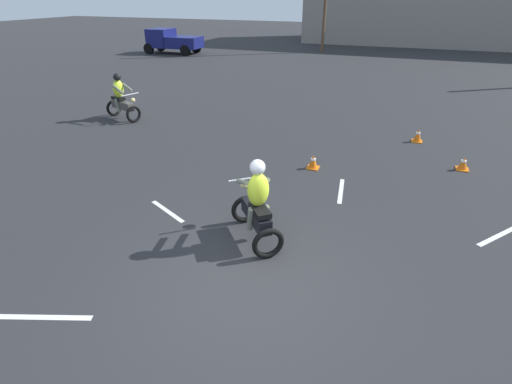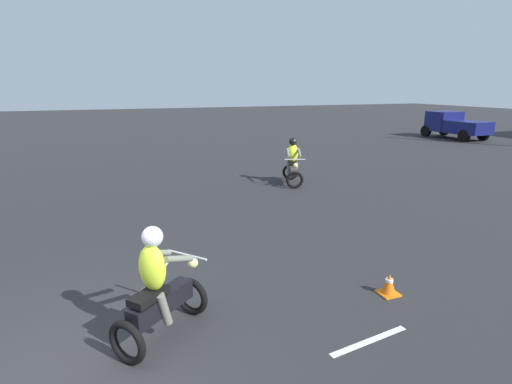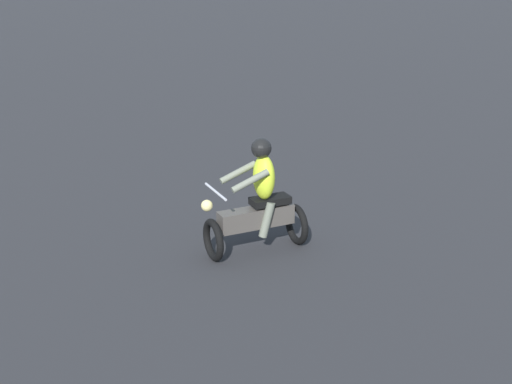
{
  "view_description": "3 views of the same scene",
  "coord_description": "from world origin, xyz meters",
  "px_view_note": "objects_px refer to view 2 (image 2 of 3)",
  "views": [
    {
      "loc": [
        1.96,
        -4.61,
        4.26
      ],
      "look_at": [
        -0.37,
        1.4,
        1.0
      ],
      "focal_mm": 28.0,
      "sensor_mm": 36.0,
      "label": 1
    },
    {
      "loc": [
        4.68,
        0.84,
        3.41
      ],
      "look_at": [
        -4.09,
        4.25,
        0.9
      ],
      "focal_mm": 28.0,
      "sensor_mm": 36.0,
      "label": 2
    },
    {
      "loc": [
        -1.3,
        13.61,
        4.28
      ],
      "look_at": [
        -7.82,
        7.09,
        0.9
      ],
      "focal_mm": 50.0,
      "sensor_mm": 36.0,
      "label": 3
    }
  ],
  "objects_px": {
    "motorcycle_rider_foreground": "(159,291)",
    "motorcycle_rider_background": "(293,164)",
    "pickup_truck": "(454,124)",
    "traffic_cone_mid_center": "(389,284)"
  },
  "relations": [
    {
      "from": "motorcycle_rider_foreground",
      "to": "motorcycle_rider_background",
      "type": "height_order",
      "value": "same"
    },
    {
      "from": "pickup_truck",
      "to": "traffic_cone_mid_center",
      "type": "distance_m",
      "value": 23.37
    },
    {
      "from": "motorcycle_rider_foreground",
      "to": "pickup_truck",
      "type": "distance_m",
      "value": 26.21
    },
    {
      "from": "motorcycle_rider_foreground",
      "to": "traffic_cone_mid_center",
      "type": "bearing_deg",
      "value": 47.22
    },
    {
      "from": "motorcycle_rider_foreground",
      "to": "pickup_truck",
      "type": "xyz_separation_m",
      "value": [
        -15.11,
        21.42,
        0.2
      ]
    },
    {
      "from": "motorcycle_rider_foreground",
      "to": "motorcycle_rider_background",
      "type": "bearing_deg",
      "value": 102.43
    },
    {
      "from": "motorcycle_rider_background",
      "to": "pickup_truck",
      "type": "distance_m",
      "value": 17.43
    },
    {
      "from": "motorcycle_rider_background",
      "to": "motorcycle_rider_foreground",
      "type": "bearing_deg",
      "value": 72.24
    },
    {
      "from": "motorcycle_rider_foreground",
      "to": "pickup_truck",
      "type": "relative_size",
      "value": 0.4
    },
    {
      "from": "motorcycle_rider_foreground",
      "to": "motorcycle_rider_background",
      "type": "relative_size",
      "value": 1.0
    }
  ]
}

